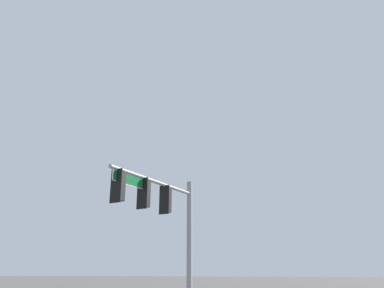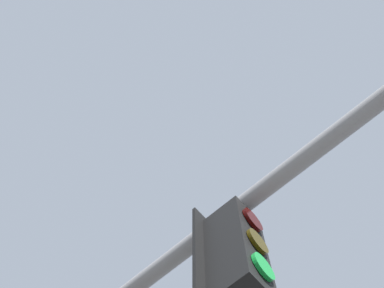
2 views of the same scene
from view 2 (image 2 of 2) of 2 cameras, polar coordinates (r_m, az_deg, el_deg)
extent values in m
cylinder|color=gray|center=(4.91, -4.13, -13.57)|extent=(5.89, 1.09, 0.16)
cube|color=black|center=(4.09, 2.65, -13.44)|extent=(0.11, 0.52, 1.30)
cube|color=black|center=(4.04, 4.76, -11.93)|extent=(0.41, 0.37, 1.10)
cylinder|color=black|center=(4.56, 4.15, -7.87)|extent=(0.04, 0.04, 0.12)
cylinder|color=#340503|center=(4.27, 6.50, -8.05)|extent=(0.06, 0.22, 0.22)
cylinder|color=#392D05|center=(3.98, 7.01, -10.28)|extent=(0.06, 0.22, 0.22)
cylinder|color=green|center=(3.70, 7.61, -12.86)|extent=(0.06, 0.22, 0.22)
camera|label=1|loc=(16.95, -83.85, -13.50)|focal=35.00mm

